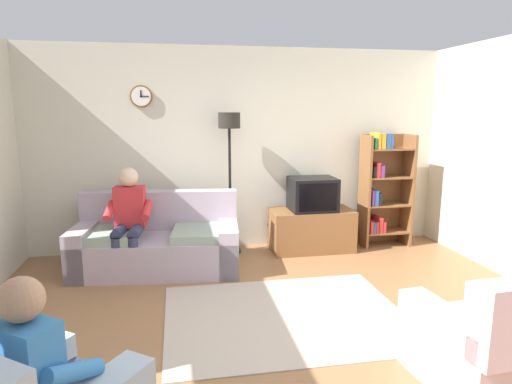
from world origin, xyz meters
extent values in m
plane|color=#8C603D|center=(0.00, 0.00, 0.00)|extent=(12.00, 12.00, 0.00)
cube|color=beige|center=(0.00, 2.66, 1.35)|extent=(6.20, 0.12, 2.70)
cylinder|color=brown|center=(-1.28, 2.58, 2.05)|extent=(0.28, 0.03, 0.28)
cylinder|color=white|center=(-1.28, 2.56, 2.05)|extent=(0.24, 0.01, 0.24)
cube|color=black|center=(-1.28, 2.56, 2.08)|extent=(0.02, 0.01, 0.09)
cube|color=black|center=(-1.24, 2.56, 2.05)|extent=(0.11, 0.01, 0.01)
cube|color=#A899A8|center=(-1.13, 1.80, 0.21)|extent=(1.98, 1.03, 0.42)
cube|color=#A899A8|center=(-1.09, 2.16, 0.66)|extent=(1.91, 0.39, 0.48)
cube|color=#A899A8|center=(-0.29, 1.72, 0.28)|extent=(0.30, 0.86, 0.56)
cube|color=#A899A8|center=(-1.96, 1.89, 0.28)|extent=(0.30, 0.86, 0.56)
cube|color=gray|center=(-0.64, 1.70, 0.47)|extent=(0.67, 0.74, 0.10)
cube|color=gray|center=(-1.63, 1.80, 0.47)|extent=(0.67, 0.74, 0.10)
cube|color=brown|center=(0.90, 2.25, 0.28)|extent=(1.10, 0.56, 0.56)
cube|color=black|center=(0.90, 2.51, 0.31)|extent=(1.10, 0.04, 0.03)
cube|color=black|center=(0.90, 2.23, 0.78)|extent=(0.60, 0.48, 0.44)
cube|color=black|center=(0.90, 1.98, 0.78)|extent=(0.50, 0.01, 0.36)
cube|color=brown|center=(1.67, 2.30, 0.78)|extent=(0.04, 0.36, 1.55)
cube|color=brown|center=(2.31, 2.30, 0.78)|extent=(0.04, 0.36, 1.55)
cube|color=brown|center=(1.99, 2.47, 0.78)|extent=(0.64, 0.02, 1.55)
cube|color=brown|center=(1.99, 2.30, 0.19)|extent=(0.60, 0.34, 0.02)
cube|color=red|center=(1.74, 2.28, 0.29)|extent=(0.04, 0.28, 0.17)
cube|color=#2D59A5|center=(1.78, 2.28, 0.28)|extent=(0.03, 0.28, 0.16)
cube|color=red|center=(1.82, 2.28, 0.29)|extent=(0.03, 0.28, 0.16)
cube|color=red|center=(1.87, 2.28, 0.31)|extent=(0.05, 0.28, 0.21)
cube|color=red|center=(1.92, 2.28, 0.29)|extent=(0.04, 0.28, 0.16)
cube|color=brown|center=(1.99, 2.30, 0.58)|extent=(0.60, 0.34, 0.02)
cube|color=#72338C|center=(1.73, 2.28, 0.70)|extent=(0.03, 0.28, 0.21)
cube|color=#2D59A5|center=(1.78, 2.28, 0.70)|extent=(0.06, 0.28, 0.21)
cube|color=black|center=(1.84, 2.28, 0.68)|extent=(0.05, 0.28, 0.18)
cube|color=brown|center=(1.99, 2.30, 0.97)|extent=(0.60, 0.34, 0.02)
cube|color=black|center=(1.74, 2.28, 1.06)|extent=(0.04, 0.28, 0.15)
cube|color=red|center=(1.79, 2.28, 1.08)|extent=(0.06, 0.28, 0.20)
cube|color=#72338C|center=(1.85, 2.28, 1.06)|extent=(0.05, 0.28, 0.16)
cube|color=brown|center=(1.99, 2.30, 1.36)|extent=(0.60, 0.34, 0.02)
cube|color=#267F4C|center=(1.73, 2.28, 1.44)|extent=(0.03, 0.28, 0.15)
cube|color=gold|center=(1.78, 2.28, 1.47)|extent=(0.04, 0.28, 0.21)
cube|color=gold|center=(1.84, 2.28, 1.47)|extent=(0.06, 0.28, 0.20)
cube|color=#2D59A5|center=(1.91, 2.28, 1.47)|extent=(0.06, 0.28, 0.20)
cube|color=#2D59A5|center=(1.96, 2.28, 1.46)|extent=(0.03, 0.28, 0.18)
cylinder|color=black|center=(-0.19, 2.35, 0.01)|extent=(0.28, 0.28, 0.03)
cylinder|color=black|center=(-0.19, 2.35, 0.85)|extent=(0.04, 0.04, 1.70)
cylinder|color=black|center=(-0.19, 2.35, 1.75)|extent=(0.28, 0.28, 0.20)
cube|color=beige|center=(1.18, -0.80, 0.20)|extent=(0.87, 0.91, 0.40)
cube|color=beige|center=(0.88, -0.81, 0.28)|extent=(0.27, 0.82, 0.56)
cube|color=#AD9E8E|center=(0.08, 0.40, 0.01)|extent=(2.20, 1.70, 0.01)
cube|color=red|center=(-1.41, 1.85, 0.78)|extent=(0.36, 0.23, 0.48)
sphere|color=beige|center=(-1.42, 1.84, 1.13)|extent=(0.22, 0.22, 0.22)
cylinder|color=#2D334C|center=(-1.34, 1.65, 0.54)|extent=(0.17, 0.39, 0.13)
cylinder|color=#2D334C|center=(-1.52, 1.67, 0.54)|extent=(0.17, 0.39, 0.13)
cylinder|color=#2D334C|center=(-1.36, 1.46, 0.26)|extent=(0.12, 0.12, 0.52)
cylinder|color=#2D334C|center=(-1.54, 1.48, 0.26)|extent=(0.12, 0.12, 0.52)
cylinder|color=red|center=(-1.22, 1.73, 0.76)|extent=(0.12, 0.34, 0.20)
cylinder|color=red|center=(-1.63, 1.77, 0.76)|extent=(0.12, 0.34, 0.20)
cube|color=#3372B2|center=(-1.61, -1.19, 0.66)|extent=(0.39, 0.36, 0.48)
sphere|color=#A37A5B|center=(-1.61, -1.18, 1.01)|extent=(0.22, 0.22, 0.22)
cylinder|color=#3372B2|center=(-1.73, -0.98, 0.64)|extent=(0.27, 0.32, 0.20)
cylinder|color=#3372B2|center=(-1.39, -1.23, 0.64)|extent=(0.27, 0.32, 0.20)
camera|label=1|loc=(-0.86, -3.28, 1.89)|focal=30.84mm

